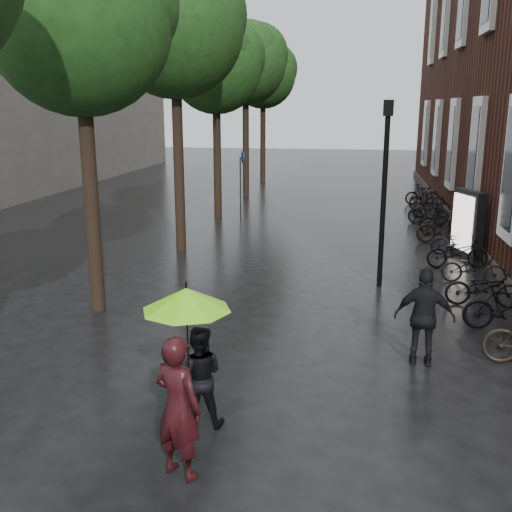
% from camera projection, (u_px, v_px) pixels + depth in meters
% --- Properties ---
extents(street_trees, '(4.33, 34.03, 8.91)m').
position_uv_depth(street_trees, '(197.00, 51.00, 20.59)').
color(street_trees, black).
rests_on(street_trees, ground).
extents(person_burgundy, '(0.80, 0.68, 1.86)m').
position_uv_depth(person_burgundy, '(178.00, 407.00, 7.32)').
color(person_burgundy, black).
rests_on(person_burgundy, ground).
extents(person_black, '(0.81, 0.68, 1.50)m').
position_uv_depth(person_black, '(199.00, 377.00, 8.55)').
color(person_black, black).
rests_on(person_black, ground).
extents(lime_umbrella, '(1.18, 1.18, 1.73)m').
position_uv_depth(lime_umbrella, '(186.00, 299.00, 7.70)').
color(lime_umbrella, black).
rests_on(lime_umbrella, ground).
extents(pedestrian_walking, '(1.08, 0.53, 1.78)m').
position_uv_depth(pedestrian_walking, '(424.00, 317.00, 10.54)').
color(pedestrian_walking, black).
rests_on(pedestrian_walking, ground).
extents(parked_bicycles, '(2.04, 18.79, 1.03)m').
position_uv_depth(parked_bicycles, '(452.00, 237.00, 18.88)').
color(parked_bicycles, black).
rests_on(parked_bicycles, ground).
extents(ad_lightbox, '(0.31, 1.36, 2.06)m').
position_uv_depth(ad_lightbox, '(467.00, 224.00, 18.08)').
color(ad_lightbox, black).
rests_on(ad_lightbox, ground).
extents(lamp_post, '(0.24, 0.24, 4.65)m').
position_uv_depth(lamp_post, '(385.00, 176.00, 14.71)').
color(lamp_post, black).
rests_on(lamp_post, ground).
extents(cycle_sign, '(0.14, 0.50, 2.73)m').
position_uv_depth(cycle_sign, '(241.00, 174.00, 24.35)').
color(cycle_sign, '#262628').
rests_on(cycle_sign, ground).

